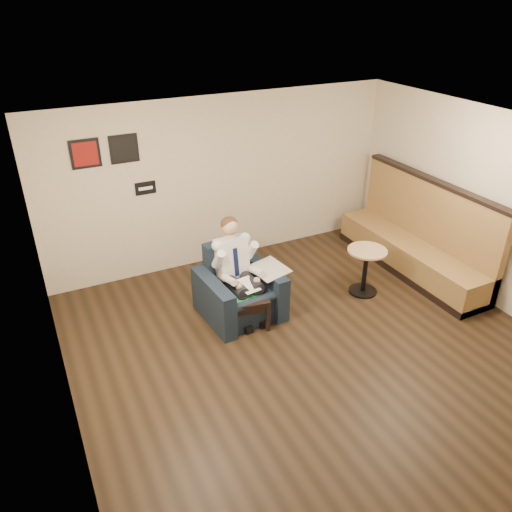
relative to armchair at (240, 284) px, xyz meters
name	(u,v)px	position (x,y,z in m)	size (l,w,h in m)	color
ground	(316,352)	(0.52, -1.25, -0.50)	(6.00, 6.00, 0.00)	black
wall_back	(223,181)	(0.52, 1.75, 0.90)	(6.00, 0.02, 2.80)	beige
wall_left	(56,327)	(-2.48, -1.25, 0.90)	(0.02, 6.00, 2.80)	beige
wall_right	(501,214)	(3.52, -1.25, 0.90)	(0.02, 6.00, 2.80)	beige
ceiling	(331,142)	(0.52, -1.25, 2.30)	(6.00, 6.00, 0.02)	white
seating_sign	(146,188)	(-0.78, 1.74, 1.00)	(0.32, 0.02, 0.20)	black
art_print_left	(85,154)	(-1.58, 1.74, 1.65)	(0.42, 0.03, 0.42)	maroon
art_print_right	(124,149)	(-1.03, 1.74, 1.65)	(0.42, 0.03, 0.42)	black
armchair	(240,284)	(0.00, 0.00, 0.00)	(1.04, 1.04, 1.01)	black
seated_man	(244,277)	(0.01, -0.13, 0.19)	(0.66, 0.99, 1.38)	silver
lap_papers	(248,285)	(0.02, -0.24, 0.12)	(0.23, 0.33, 0.01)	white
newspaper	(269,269)	(0.43, -0.08, 0.18)	(0.44, 0.55, 0.01)	silver
side_table	(245,309)	(-0.02, -0.23, -0.27)	(0.58, 0.58, 0.47)	black
green_folder	(243,295)	(-0.06, -0.25, -0.02)	(0.47, 0.34, 0.01)	green
coffee_mug	(256,285)	(0.19, -0.15, 0.02)	(0.09, 0.09, 0.10)	white
smartphone	(246,287)	(0.06, -0.08, -0.03)	(0.15, 0.07, 0.01)	black
banquette	(414,228)	(3.11, -0.08, 0.26)	(0.71, 2.99, 1.53)	olive
cafe_table	(365,271)	(1.98, -0.32, -0.13)	(0.60, 0.60, 0.75)	tan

